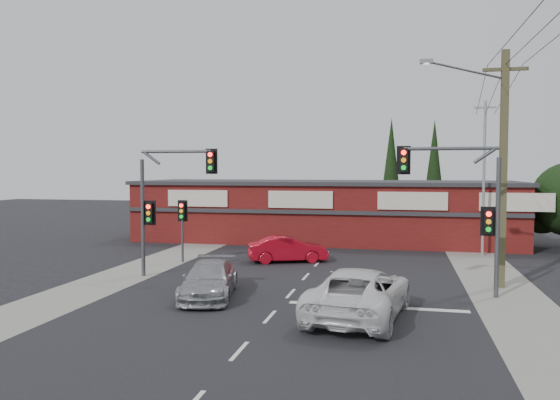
% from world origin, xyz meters
% --- Properties ---
extents(ground, '(120.00, 120.00, 0.00)m').
position_xyz_m(ground, '(0.00, 0.00, 0.00)').
color(ground, black).
rests_on(ground, ground).
extents(road_strip, '(14.00, 70.00, 0.01)m').
position_xyz_m(road_strip, '(0.00, 5.00, 0.01)').
color(road_strip, black).
rests_on(road_strip, ground).
extents(verge_left, '(3.00, 70.00, 0.02)m').
position_xyz_m(verge_left, '(-8.50, 5.00, 0.01)').
color(verge_left, gray).
rests_on(verge_left, ground).
extents(verge_right, '(3.00, 70.00, 0.02)m').
position_xyz_m(verge_right, '(8.50, 5.00, 0.01)').
color(verge_right, gray).
rests_on(verge_right, ground).
extents(stop_line, '(6.50, 0.35, 0.01)m').
position_xyz_m(stop_line, '(3.50, -1.50, 0.01)').
color(stop_line, silver).
rests_on(stop_line, ground).
extents(white_suv, '(3.62, 6.42, 1.69)m').
position_xyz_m(white_suv, '(2.98, -2.99, 0.85)').
color(white_suv, silver).
rests_on(white_suv, ground).
extents(silver_suv, '(2.85, 5.05, 1.38)m').
position_xyz_m(silver_suv, '(-3.02, -1.33, 0.69)').
color(silver_suv, '#A3A6A9').
rests_on(silver_suv, ground).
extents(red_sedan, '(4.53, 2.94, 1.41)m').
position_xyz_m(red_sedan, '(-1.67, 7.37, 0.71)').
color(red_sedan, '#AC0A1A').
rests_on(red_sedan, ground).
extents(lane_dashes, '(0.12, 33.85, 0.01)m').
position_xyz_m(lane_dashes, '(0.00, -1.87, 0.01)').
color(lane_dashes, silver).
rests_on(lane_dashes, ground).
extents(shop_building, '(27.30, 8.40, 4.22)m').
position_xyz_m(shop_building, '(-0.99, 16.99, 2.13)').
color(shop_building, '#541110').
rests_on(shop_building, ground).
extents(conifer_near, '(1.80, 1.80, 9.25)m').
position_xyz_m(conifer_near, '(3.50, 24.00, 5.48)').
color(conifer_near, '#2D2116').
rests_on(conifer_near, ground).
extents(conifer_far, '(1.80, 1.80, 9.25)m').
position_xyz_m(conifer_far, '(7.00, 26.00, 5.48)').
color(conifer_far, '#2D2116').
rests_on(conifer_far, ground).
extents(traffic_mast_left, '(3.77, 0.27, 5.97)m').
position_xyz_m(traffic_mast_left, '(-6.43, 2.00, 3.93)').
color(traffic_mast_left, '#47494C').
rests_on(traffic_mast_left, ground).
extents(traffic_mast_right, '(3.96, 0.27, 5.97)m').
position_xyz_m(traffic_mast_right, '(6.86, 1.00, 3.95)').
color(traffic_mast_right, '#47494C').
rests_on(traffic_mast_right, ground).
extents(pedestal_signal, '(0.55, 0.27, 3.38)m').
position_xyz_m(pedestal_signal, '(-7.20, 6.01, 2.41)').
color(pedestal_signal, '#47494C').
rests_on(pedestal_signal, ground).
extents(utility_pole, '(4.38, 0.59, 10.00)m').
position_xyz_m(utility_pole, '(8.36, 2.99, 5.40)').
color(utility_pole, brown).
rests_on(utility_pole, ground).
extents(steel_pole, '(1.20, 0.16, 9.00)m').
position_xyz_m(steel_pole, '(9.00, 12.00, 4.70)').
color(steel_pole, gray).
rests_on(steel_pole, ground).
extents(power_lines, '(2.01, 29.00, 1.22)m').
position_xyz_m(power_lines, '(8.47, -2.47, 9.04)').
color(power_lines, black).
rests_on(power_lines, ground).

